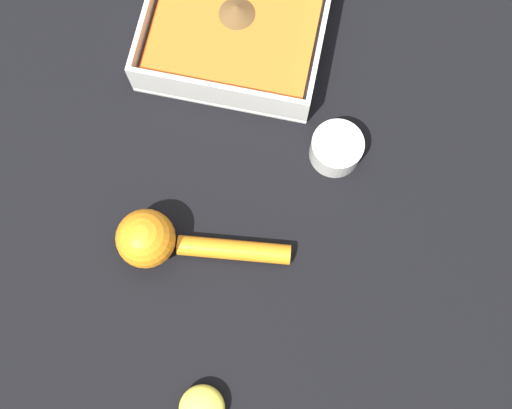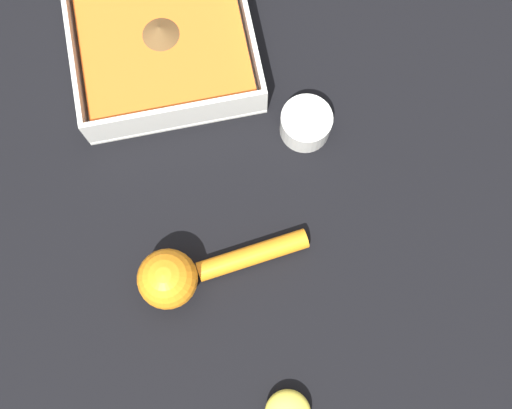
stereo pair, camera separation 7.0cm
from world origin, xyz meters
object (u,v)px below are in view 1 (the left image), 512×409
(lemon_half, at_px, (202,408))
(square_dish, at_px, (237,21))
(spice_bowl, at_px, (336,149))
(lemon_squeezer, at_px, (162,241))

(lemon_half, bearing_deg, square_dish, 97.45)
(square_dish, relative_size, lemon_half, 4.40)
(square_dish, bearing_deg, spice_bowl, -43.10)
(square_dish, height_order, lemon_squeezer, lemon_squeezer)
(square_dish, distance_m, spice_bowl, 0.21)
(spice_bowl, xyz_separation_m, lemon_half, (-0.09, -0.33, -0.00))
(square_dish, bearing_deg, lemon_half, -82.55)
(lemon_squeezer, xyz_separation_m, lemon_half, (0.08, -0.17, -0.02))
(lemon_squeezer, height_order, lemon_half, lemon_squeezer)
(lemon_squeezer, distance_m, lemon_half, 0.19)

